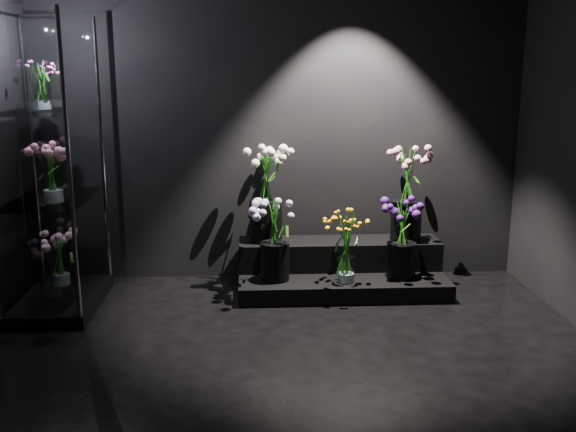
{
  "coord_description": "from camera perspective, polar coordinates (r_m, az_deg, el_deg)",
  "views": [
    {
      "loc": [
        -0.22,
        -3.31,
        1.75
      ],
      "look_at": [
        0.02,
        1.2,
        0.71
      ],
      "focal_mm": 40.0,
      "sensor_mm": 36.0,
      "label": 1
    }
  ],
  "objects": [
    {
      "name": "bouquet_lilac",
      "position": [
        4.93,
        -1.19,
        -1.47
      ],
      "size": [
        0.38,
        0.38,
        0.65
      ],
      "rotation": [
        0.0,
        0.0,
        0.06
      ],
      "color": "black",
      "rests_on": "display_riser"
    },
    {
      "name": "display_riser",
      "position": [
        5.28,
        4.68,
        -4.69
      ],
      "size": [
        1.65,
        0.73,
        0.37
      ],
      "color": "black",
      "rests_on": "floor"
    },
    {
      "name": "display_case",
      "position": [
        4.92,
        -20.43,
        4.18
      ],
      "size": [
        0.58,
        0.97,
        2.13
      ],
      "color": "black",
      "rests_on": "floor"
    },
    {
      "name": "bouquet_case_magenta",
      "position": [
        5.04,
        -21.04,
        10.84
      ],
      "size": [
        0.27,
        0.27,
        0.34
      ],
      "rotation": [
        0.0,
        0.0,
        -0.32
      ],
      "color": "white",
      "rests_on": "display_case"
    },
    {
      "name": "wall_back",
      "position": [
        5.33,
        -0.65,
        9.22
      ],
      "size": [
        4.0,
        0.0,
        4.0
      ],
      "primitive_type": "plane",
      "rotation": [
        1.57,
        0.0,
        0.0
      ],
      "color": "black",
      "rests_on": "floor"
    },
    {
      "name": "floor",
      "position": [
        3.75,
        0.7,
        -14.82
      ],
      "size": [
        4.0,
        4.0,
        0.0
      ],
      "primitive_type": "plane",
      "color": "black",
      "rests_on": "ground"
    },
    {
      "name": "bouquet_case_base_pink",
      "position": [
        5.28,
        -19.63,
        -3.42
      ],
      "size": [
        0.39,
        0.39,
        0.42
      ],
      "rotation": [
        0.0,
        0.0,
        0.18
      ],
      "color": "white",
      "rests_on": "display_case"
    },
    {
      "name": "bouquet_purple",
      "position": [
        5.08,
        10.1,
        -1.63
      ],
      "size": [
        0.37,
        0.37,
        0.62
      ],
      "rotation": [
        0.0,
        0.0,
        -0.2
      ],
      "color": "black",
      "rests_on": "display_riser"
    },
    {
      "name": "bouquet_orange_bells",
      "position": [
        4.92,
        5.23,
        -2.74
      ],
      "size": [
        0.32,
        0.32,
        0.55
      ],
      "rotation": [
        0.0,
        0.0,
        0.19
      ],
      "color": "white",
      "rests_on": "display_riser"
    },
    {
      "name": "bouquet_pink_roses",
      "position": [
        5.28,
        10.55,
        2.34
      ],
      "size": [
        0.38,
        0.38,
        0.76
      ],
      "rotation": [
        0.0,
        0.0,
        0.11
      ],
      "color": "black",
      "rests_on": "display_riser"
    },
    {
      "name": "bouquet_case_pink",
      "position": [
        4.77,
        -20.27,
        3.81
      ],
      "size": [
        0.4,
        0.4,
        0.42
      ],
      "rotation": [
        0.0,
        0.0,
        0.39
      ],
      "color": "white",
      "rests_on": "display_case"
    },
    {
      "name": "bouquet_cream_roses",
      "position": [
        5.18,
        -1.98,
        2.62
      ],
      "size": [
        0.42,
        0.42,
        0.81
      ],
      "rotation": [
        0.0,
        0.0,
        -0.15
      ],
      "color": "black",
      "rests_on": "display_riser"
    },
    {
      "name": "wall_front",
      "position": [
        1.37,
        6.18,
        -1.83
      ],
      "size": [
        4.0,
        0.0,
        4.0
      ],
      "primitive_type": "plane",
      "rotation": [
        -1.57,
        0.0,
        0.0
      ],
      "color": "black",
      "rests_on": "floor"
    }
  ]
}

